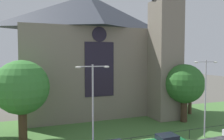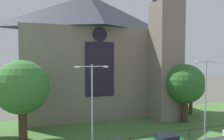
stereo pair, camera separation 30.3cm
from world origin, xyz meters
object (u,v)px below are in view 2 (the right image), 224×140
Objects in this scene: streetlamp_near at (92,98)px; tree_right_near at (185,84)px; streetlamp_far at (206,89)px; tree_left_near at (22,88)px; church_building at (95,52)px; tree_right_far at (191,84)px.

tree_right_near is at bearing 21.58° from streetlamp_near.
streetlamp_near is 13.73m from streetlamp_far.
tree_left_near is 1.00× the size of streetlamp_far.
church_building is 17.69m from streetlamp_near.
church_building is at bearing 41.67° from tree_left_near.
tree_right_far is at bearing 26.24° from streetlamp_near.
tree_right_far is 0.88× the size of tree_right_near.
church_building is 3.49× the size of tree_right_far.
tree_right_near is 16.81m from streetlamp_near.
tree_left_near is 21.10m from streetlamp_far.
streetlamp_far is (-1.91, -6.18, 0.17)m from tree_right_near.
tree_right_near is 6.47m from streetlamp_far.
tree_right_near is 0.96× the size of streetlamp_near.
church_building reaches higher than tree_right_near.
tree_left_near reaches higher than streetlamp_far.
tree_right_far is at bearing 7.46° from tree_left_near.
tree_left_near is at bearing 135.84° from streetlamp_near.
tree_right_near reaches higher than tree_right_far.
streetlamp_far reaches higher than tree_right_near.
tree_left_near is 1.08× the size of tree_right_near.
streetlamp_far is at bearing -17.20° from tree_left_near.
tree_left_near is at bearing 162.80° from streetlamp_far.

